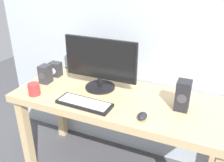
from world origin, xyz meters
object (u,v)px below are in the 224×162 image
(mouse, at_px, (142,116))
(coffee_mug, at_px, (34,89))
(monitor, at_px, (100,63))
(speaker_left, at_px, (45,74))
(keyboard_primary, at_px, (84,103))
(desk, at_px, (119,108))
(audio_controller, at_px, (56,69))
(speaker_right, at_px, (183,95))

(mouse, height_order, coffee_mug, coffee_mug)
(monitor, distance_m, speaker_left, 0.48)
(keyboard_primary, distance_m, mouse, 0.42)
(desk, xyz_separation_m, coffee_mug, (-0.59, -0.22, 0.14))
(monitor, xyz_separation_m, audio_controller, (-0.46, 0.05, -0.14))
(audio_controller, distance_m, coffee_mug, 0.36)
(monitor, relative_size, keyboard_primary, 1.46)
(mouse, bearing_deg, audio_controller, 159.85)
(mouse, distance_m, coffee_mug, 0.83)
(keyboard_primary, bearing_deg, monitor, 92.76)
(speaker_left, distance_m, coffee_mug, 0.22)
(coffee_mug, bearing_deg, monitor, 37.20)
(monitor, height_order, speaker_left, monitor)
(monitor, height_order, audio_controller, monitor)
(keyboard_primary, height_order, audio_controller, audio_controller)
(monitor, bearing_deg, mouse, -33.62)
(audio_controller, bearing_deg, monitor, -6.18)
(monitor, bearing_deg, speaker_left, -167.98)
(audio_controller, bearing_deg, speaker_right, -6.32)
(coffee_mug, bearing_deg, keyboard_primary, 2.62)
(mouse, bearing_deg, speaker_left, 168.41)
(desk, height_order, speaker_left, speaker_left)
(monitor, height_order, speaker_right, monitor)
(coffee_mug, bearing_deg, speaker_left, 104.08)
(speaker_right, distance_m, coffee_mug, 1.06)
(keyboard_primary, bearing_deg, speaker_right, 18.91)
(keyboard_primary, distance_m, audio_controller, 0.58)
(monitor, bearing_deg, desk, -24.01)
(mouse, height_order, audio_controller, audio_controller)
(speaker_left, bearing_deg, monitor, 12.02)
(mouse, bearing_deg, speaker_right, 46.93)
(keyboard_primary, distance_m, coffee_mug, 0.42)
(desk, height_order, mouse, mouse)
(desk, relative_size, coffee_mug, 17.45)
(speaker_left, height_order, audio_controller, speaker_left)
(speaker_right, height_order, coffee_mug, speaker_right)
(mouse, xyz_separation_m, audio_controller, (-0.89, 0.34, 0.04))
(speaker_right, distance_m, speaker_left, 1.09)
(desk, relative_size, speaker_right, 7.65)
(keyboard_primary, distance_m, speaker_left, 0.51)
(speaker_left, bearing_deg, audio_controller, 92.13)
(desk, xyz_separation_m, mouse, (0.24, -0.20, 0.11))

